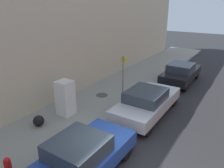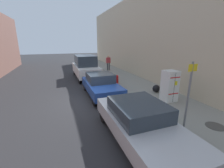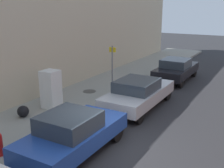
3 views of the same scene
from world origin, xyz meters
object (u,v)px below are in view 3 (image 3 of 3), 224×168
street_sign_post (112,69)px  parked_sedan_silver (138,93)px  trash_bag (23,111)px  parked_sedan_dark (176,69)px  parked_hatchback_blue (73,133)px  discarded_refrigerator (51,89)px

street_sign_post → parked_sedan_silver: (1.61, -0.35, -0.91)m
trash_bag → parked_sedan_silver: 5.20m
parked_sedan_silver → parked_sedan_dark: parked_sedan_dark is taller
street_sign_post → parked_hatchback_blue: size_ratio=0.64×
discarded_refrigerator → parked_sedan_dark: bearing=68.4°
discarded_refrigerator → parked_hatchback_blue: (3.22, -2.59, -0.30)m
street_sign_post → parked_sedan_silver: bearing=-12.2°
street_sign_post → parked_sedan_dark: (1.61, 5.37, -0.88)m
trash_bag → street_sign_post: bearing=66.3°
trash_bag → parked_hatchback_blue: (3.47, -1.11, 0.31)m
discarded_refrigerator → street_sign_post: 3.23m
discarded_refrigerator → parked_sedan_dark: discarded_refrigerator is taller
parked_hatchback_blue → parked_sedan_silver: 4.98m
trash_bag → parked_hatchback_blue: size_ratio=0.12×
discarded_refrigerator → street_sign_post: (1.60, 2.74, 0.59)m
street_sign_post → parked_sedan_dark: 5.68m
street_sign_post → parked_sedan_silver: 1.88m
street_sign_post → parked_sedan_dark: size_ratio=0.60×
discarded_refrigerator → trash_bag: discarded_refrigerator is taller
discarded_refrigerator → street_sign_post: size_ratio=0.66×
street_sign_post → parked_sedan_silver: size_ratio=0.56×
parked_sedan_dark → parked_sedan_silver: bearing=-90.0°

